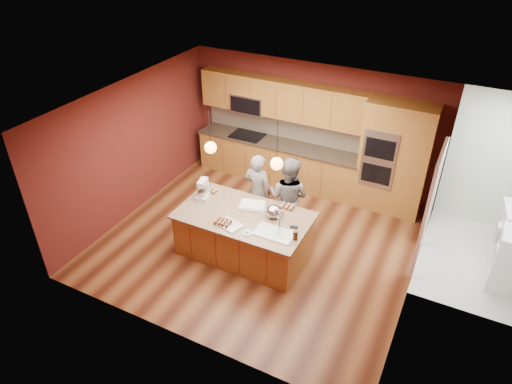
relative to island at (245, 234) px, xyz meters
The scene contains 24 objects.
floor 0.61m from the island, 78.77° to the left, with size 5.50×5.50×0.00m, color #451F10.
ceiling 2.31m from the island, 78.77° to the left, with size 5.50×5.50×0.00m, color white.
wall_back 3.07m from the island, 88.35° to the left, with size 5.50×5.50×0.00m, color #551B17.
wall_front 2.27m from the island, 87.68° to the right, with size 5.50×5.50×0.00m, color #551B17.
wall_left 2.85m from the island, behind, with size 5.00×5.00×0.00m, color #551B17.
wall_right 3.01m from the island, ahead, with size 5.00×5.00×0.00m, color #551B17.
cabinet_run 2.79m from the island, 102.57° to the left, with size 3.74×0.64×2.30m.
oven_column 3.33m from the island, 53.61° to the left, with size 1.30×0.62×2.30m.
doorway_trim 3.13m from the island, 23.51° to the left, with size 0.08×1.11×2.20m, color white, non-canonical shape.
pendant_left 1.69m from the island, behind, with size 0.20×0.20×0.80m.
pendant_right 1.67m from the island, ahead, with size 0.20×0.20×0.80m.
island is the anchor object (origin of this frame).
person_left 0.98m from the island, 102.19° to the left, with size 0.56×0.37×1.53m, color black.
person_right 1.07m from the island, 63.97° to the left, with size 0.78×0.61×1.61m, color slate.
stand_mixer 1.09m from the island, behind, with size 0.24×0.30×0.37m.
sheet_cake 0.53m from the island, 89.76° to the left, with size 0.57×0.48×0.05m.
cooling_rack 0.56m from the island, 103.58° to the right, with size 0.41×0.30×0.02m, color #B2B5BA.
mixing_bowl 0.72m from the island, 21.44° to the left, with size 0.27×0.27×0.23m, color #B3B5BB.
plate 0.66m from the island, 56.98° to the right, with size 0.18×0.18×0.01m, color silver.
tumbler 1.17m from the island, 11.72° to the right, with size 0.08×0.08×0.16m, color #3A270D.
phone 1.00m from the island, ahead, with size 0.13×0.07×0.01m, color black.
cupcakes_left 1.04m from the island, 156.60° to the left, with size 0.16×0.16×0.07m, color tan, non-canonical shape.
cupcakes_rack 0.63m from the island, 118.10° to the right, with size 0.28×0.21×0.06m, color tan, non-canonical shape.
cupcakes_right 0.90m from the island, 42.39° to the left, with size 0.26×0.17×0.08m, color tan, non-canonical shape.
Camera 1 is at (2.98, -6.01, 5.42)m, focal length 32.00 mm.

